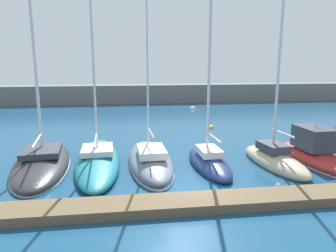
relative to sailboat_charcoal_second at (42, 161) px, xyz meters
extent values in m
plane|color=navy|center=(8.68, -4.78, -0.34)|extent=(120.00, 120.00, 0.00)
cube|color=brown|center=(8.68, -6.93, -0.12)|extent=(30.00, 1.69, 0.44)
cube|color=slate|center=(8.68, 30.52, 1.09)|extent=(108.00, 3.41, 2.87)
ellipsoid|color=#2D2D33|center=(0.00, -0.01, -0.14)|extent=(4.45, 10.14, 1.19)
ellipsoid|color=silver|center=(0.00, -0.01, -0.32)|extent=(4.49, 10.24, 0.12)
cylinder|color=silver|center=(-0.06, 0.51, 9.12)|extent=(0.18, 0.18, 17.32)
cylinder|color=silver|center=(0.13, -1.09, 1.66)|extent=(0.56, 3.73, 0.13)
cube|color=#333842|center=(-0.01, 0.10, 0.64)|extent=(2.62, 3.06, 0.37)
ellipsoid|color=#19707F|center=(3.50, -0.21, -0.10)|extent=(3.28, 10.50, 1.13)
cylinder|color=silver|center=(3.57, -1.48, 1.75)|extent=(0.31, 4.19, 0.10)
cube|color=silver|center=(3.50, -0.09, 0.64)|extent=(2.07, 2.49, 0.35)
ellipsoid|color=slate|center=(6.86, -0.67, -0.02)|extent=(2.99, 8.64, 1.23)
ellipsoid|color=silver|center=(6.86, -0.67, -0.32)|extent=(3.02, 8.73, 0.12)
cylinder|color=silver|center=(6.83, 0.19, 6.88)|extent=(0.12, 0.12, 12.55)
cylinder|color=silver|center=(6.88, -1.39, 1.97)|extent=(0.18, 2.81, 0.08)
cube|color=silver|center=(6.89, -1.50, 0.82)|extent=(1.72, 2.57, 0.44)
ellipsoid|color=navy|center=(10.53, -1.54, -0.12)|extent=(2.28, 6.46, 1.18)
cylinder|color=silver|center=(10.51, -1.08, 7.07)|extent=(0.17, 0.17, 13.20)
cylinder|color=silver|center=(10.56, -2.34, 1.79)|extent=(0.24, 2.61, 0.12)
cube|color=silver|center=(10.53, -1.50, 0.68)|extent=(1.37, 2.17, 0.42)
ellipsoid|color=beige|center=(14.80, -1.83, -0.07)|extent=(2.87, 6.74, 1.27)
cylinder|color=silver|center=(14.77, -1.55, 7.40)|extent=(0.17, 0.17, 13.69)
cylinder|color=silver|center=(14.87, -2.44, 1.92)|extent=(0.39, 2.27, 0.12)
cube|color=#333842|center=(14.77, -1.55, 0.81)|extent=(1.60, 2.19, 0.50)
ellipsoid|color=#B72D28|center=(17.76, -1.45, -0.03)|extent=(2.65, 7.23, 1.08)
ellipsoid|color=silver|center=(17.76, -1.45, -0.32)|extent=(2.67, 7.30, 0.12)
cube|color=#333842|center=(17.76, -1.27, 1.25)|extent=(1.94, 2.67, 1.47)
cube|color=black|center=(17.72, -0.39, 1.47)|extent=(1.69, 0.71, 0.82)
cylinder|color=silver|center=(17.76, -1.27, 2.38)|extent=(0.08, 0.08, 0.81)
sphere|color=white|center=(14.61, 22.48, -0.34)|extent=(0.80, 0.80, 0.80)
sphere|color=yellow|center=(13.77, 9.73, -0.34)|extent=(0.66, 0.66, 0.66)
camera|label=1|loc=(5.43, -19.94, 6.26)|focal=33.42mm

